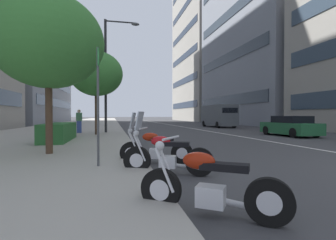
{
  "coord_description": "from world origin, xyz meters",
  "views": [
    {
      "loc": [
        -3.7,
        8.16,
        1.39
      ],
      "look_at": [
        15.9,
        3.87,
        1.01
      ],
      "focal_mm": 27.1,
      "sensor_mm": 36.0,
      "label": 1
    }
  ],
  "objects": [
    {
      "name": "street_lamp_with_banners",
      "position": [
        15.18,
        8.27,
        5.07
      ],
      "size": [
        1.26,
        2.54,
        8.14
      ],
      "color": "#232326",
      "rests_on": "sidewalk_right_plaza"
    },
    {
      "name": "sidewalk_right_plaza",
      "position": [
        30.0,
        12.18,
        0.07
      ],
      "size": [
        160.0,
        9.83,
        0.15
      ],
      "primitive_type": "cube",
      "color": "#A39E93",
      "rests_on": "ground"
    },
    {
      "name": "motorcycle_far_end_row",
      "position": [
        3.46,
        6.98,
        0.44
      ],
      "size": [
        0.76,
        2.06,
        1.47
      ],
      "rotation": [
        0.0,
        0.0,
        1.32
      ],
      "color": "black",
      "rests_on": "ground"
    },
    {
      "name": "lane_centre_stripe",
      "position": [
        35.0,
        0.0,
        0.0
      ],
      "size": [
        110.0,
        0.16,
        0.01
      ],
      "primitive_type": "cube",
      "color": "silver",
      "rests_on": "ground"
    },
    {
      "name": "pedestrian_on_plaza",
      "position": [
        15.04,
        10.47,
        0.98
      ],
      "size": [
        0.33,
        0.44,
        1.65
      ],
      "rotation": [
        0.0,
        0.0,
        0.18
      ],
      "color": "#33478C",
      "rests_on": "sidewalk_right_plaza"
    },
    {
      "name": "office_tower_mid_left",
      "position": [
        57.71,
        -17.15,
        24.41
      ],
      "size": [
        23.93,
        15.88,
        48.83
      ],
      "color": "gray",
      "rests_on": "ground"
    },
    {
      "name": "parking_sign_by_curb",
      "position": [
        2.71,
        8.51,
        1.87
      ],
      "size": [
        0.32,
        0.06,
        2.89
      ],
      "color": "#47494C",
      "rests_on": "sidewalk_right_plaza"
    },
    {
      "name": "street_tree_by_lamp_post",
      "position": [
        13.16,
        9.16,
        4.04
      ],
      "size": [
        3.35,
        3.35,
        5.32
      ],
      "color": "#473323",
      "rests_on": "sidewalk_right_plaza"
    },
    {
      "name": "motorcycle_mid_row",
      "position": [
        -0.45,
        6.87,
        0.41
      ],
      "size": [
        1.27,
        1.8,
        1.08
      ],
      "rotation": [
        0.0,
        0.0,
        0.98
      ],
      "color": "black",
      "rests_on": "ground"
    },
    {
      "name": "motorcycle_second_in_row",
      "position": [
        2.06,
        6.95,
        0.44
      ],
      "size": [
        0.97,
        2.02,
        1.49
      ],
      "rotation": [
        0.0,
        0.0,
        1.18
      ],
      "color": "black",
      "rests_on": "ground"
    },
    {
      "name": "car_far_down_avenue",
      "position": [
        11.1,
        -3.46,
        0.64
      ],
      "size": [
        4.18,
        1.89,
        1.34
      ],
      "rotation": [
        0.0,
        0.0,
        0.02
      ],
      "color": "#236038",
      "rests_on": "ground"
    },
    {
      "name": "delivery_van_ahead",
      "position": [
        24.05,
        -3.98,
        1.37
      ],
      "size": [
        5.9,
        2.29,
        2.56
      ],
      "rotation": [
        0.0,
        0.0,
        0.02
      ],
      "color": "#4C5156",
      "rests_on": "ground"
    },
    {
      "name": "clipped_hedge_bed",
      "position": [
        9.57,
        10.74,
        0.57
      ],
      "size": [
        4.0,
        1.1,
        0.85
      ],
      "primitive_type": "cube",
      "color": "#28602D",
      "rests_on": "sidewalk_right_plaza"
    },
    {
      "name": "street_tree_near_plaza_corner",
      "position": [
        5.13,
        10.17,
        3.75
      ],
      "size": [
        3.52,
        3.52,
        5.11
      ],
      "color": "#473323",
      "rests_on": "sidewalk_right_plaza"
    }
  ]
}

